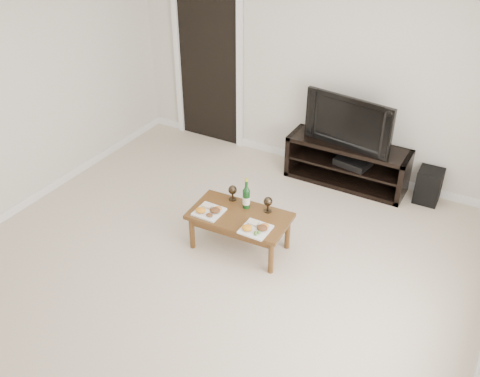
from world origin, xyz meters
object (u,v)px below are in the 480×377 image
Objects in this scene: media_console at (347,164)px; television at (352,120)px; subwoofer at (429,186)px; coffee_table at (240,231)px.

media_console is 0.59m from television.
media_console is at bearing 8.63° from television.
media_console is 3.56× the size of subwoofer.
subwoofer is (0.98, 0.09, -0.07)m from media_console.
television reaches higher than coffee_table.
television is 1.08× the size of coffee_table.
television reaches higher than subwoofer.
coffee_table is at bearing -106.35° from media_console.
television is at bearing 73.65° from coffee_table.
media_console is 0.99m from subwoofer.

